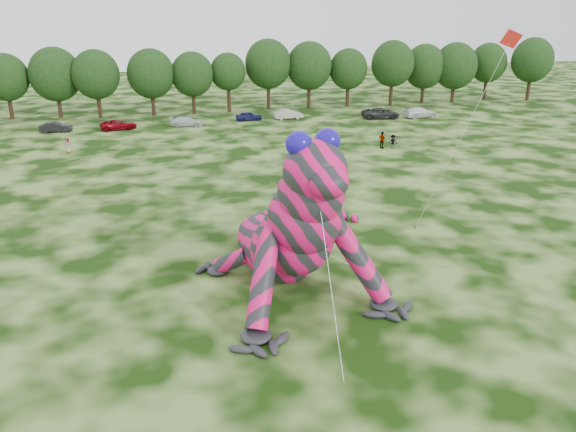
# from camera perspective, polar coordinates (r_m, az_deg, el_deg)

# --- Properties ---
(ground) EXTENTS (240.00, 240.00, 0.00)m
(ground) POSITION_cam_1_polar(r_m,az_deg,el_deg) (32.88, 6.37, -6.44)
(ground) COLOR #16330A
(ground) RESTS_ON ground
(inflatable_gecko) EXTENTS (19.53, 21.88, 9.53)m
(inflatable_gecko) POSITION_cam_1_polar(r_m,az_deg,el_deg) (31.46, -1.39, 1.84)
(inflatable_gecko) COLOR #E41063
(inflatable_gecko) RESTS_ON ground
(flying_kite) EXTENTS (3.90, 4.36, 14.12)m
(flying_kite) POSITION_cam_1_polar(r_m,az_deg,el_deg) (36.60, 21.05, 15.12)
(flying_kite) COLOR red
(flying_kite) RESTS_ON ground
(tree_4) EXTENTS (6.22, 5.60, 9.06)m
(tree_4) POSITION_cam_1_polar(r_m,az_deg,el_deg) (88.90, -26.64, 11.68)
(tree_4) COLOR black
(tree_4) RESTS_ON ground
(tree_5) EXTENTS (7.16, 6.44, 9.80)m
(tree_5) POSITION_cam_1_polar(r_m,az_deg,el_deg) (87.41, -22.48, 12.41)
(tree_5) COLOR black
(tree_5) RESTS_ON ground
(tree_6) EXTENTS (6.52, 5.86, 9.49)m
(tree_6) POSITION_cam_1_polar(r_m,az_deg,el_deg) (85.05, -18.84, 12.57)
(tree_6) COLOR black
(tree_6) RESTS_ON ground
(tree_7) EXTENTS (6.68, 6.01, 9.48)m
(tree_7) POSITION_cam_1_polar(r_m,az_deg,el_deg) (84.87, -13.70, 13.04)
(tree_7) COLOR black
(tree_7) RESTS_ON ground
(tree_8) EXTENTS (6.14, 5.53, 8.94)m
(tree_8) POSITION_cam_1_polar(r_m,az_deg,el_deg) (85.31, -9.65, 13.18)
(tree_8) COLOR black
(tree_8) RESTS_ON ground
(tree_9) EXTENTS (5.27, 4.74, 8.68)m
(tree_9) POSITION_cam_1_polar(r_m,az_deg,el_deg) (86.23, -6.07, 13.33)
(tree_9) COLOR black
(tree_9) RESTS_ON ground
(tree_10) EXTENTS (7.09, 6.38, 10.50)m
(tree_10) POSITION_cam_1_polar(r_m,az_deg,el_deg) (88.39, -2.02, 14.19)
(tree_10) COLOR black
(tree_10) RESTS_ON ground
(tree_11) EXTENTS (7.01, 6.31, 10.07)m
(tree_11) POSITION_cam_1_polar(r_m,az_deg,el_deg) (89.55, 2.17, 14.13)
(tree_11) COLOR black
(tree_11) RESTS_ON ground
(tree_12) EXTENTS (5.99, 5.39, 8.97)m
(tree_12) POSITION_cam_1_polar(r_m,az_deg,el_deg) (91.06, 6.13, 13.79)
(tree_12) COLOR black
(tree_12) RESTS_ON ground
(tree_13) EXTENTS (6.83, 6.15, 10.13)m
(tree_13) POSITION_cam_1_polar(r_m,az_deg,el_deg) (93.06, 10.54, 14.07)
(tree_13) COLOR black
(tree_13) RESTS_ON ground
(tree_14) EXTENTS (6.82, 6.14, 9.40)m
(tree_14) POSITION_cam_1_polar(r_m,az_deg,el_deg) (97.24, 13.65, 13.89)
(tree_14) COLOR black
(tree_14) RESTS_ON ground
(tree_15) EXTENTS (7.17, 6.45, 9.63)m
(tree_15) POSITION_cam_1_polar(r_m,az_deg,el_deg) (98.77, 16.58, 13.79)
(tree_15) COLOR black
(tree_15) RESTS_ON ground
(tree_16) EXTENTS (6.26, 5.63, 9.37)m
(tree_16) POSITION_cam_1_polar(r_m,az_deg,el_deg) (103.75, 19.58, 13.68)
(tree_16) COLOR black
(tree_16) RESTS_ON ground
(tree_17) EXTENTS (6.98, 6.28, 10.30)m
(tree_17) POSITION_cam_1_polar(r_m,az_deg,el_deg) (105.17, 23.47, 13.52)
(tree_17) COLOR black
(tree_17) RESTS_ON ground
(car_1) EXTENTS (3.96, 1.52, 1.29)m
(car_1) POSITION_cam_1_polar(r_m,az_deg,el_deg) (77.49, -22.53, 8.35)
(car_1) COLOR black
(car_1) RESTS_ON ground
(car_2) EXTENTS (4.96, 3.00, 1.29)m
(car_2) POSITION_cam_1_polar(r_m,az_deg,el_deg) (76.39, -16.85, 8.87)
(car_2) COLOR maroon
(car_2) RESTS_ON ground
(car_3) EXTENTS (4.52, 2.44, 1.24)m
(car_3) POSITION_cam_1_polar(r_m,az_deg,el_deg) (76.61, -10.27, 9.43)
(car_3) COLOR silver
(car_3) RESTS_ON ground
(car_4) EXTENTS (3.72, 1.61, 1.25)m
(car_4) POSITION_cam_1_polar(r_m,az_deg,el_deg) (79.54, -4.00, 10.10)
(car_4) COLOR #171852
(car_4) RESTS_ON ground
(car_5) EXTENTS (4.13, 1.63, 1.34)m
(car_5) POSITION_cam_1_polar(r_m,az_deg,el_deg) (80.48, 0.04, 10.30)
(car_5) COLOR #BBB5AC
(car_5) RESTS_ON ground
(car_6) EXTENTS (5.61, 3.01, 1.50)m
(car_6) POSITION_cam_1_polar(r_m,az_deg,el_deg) (81.92, 9.40, 10.27)
(car_6) COLOR #27272A
(car_6) RESTS_ON ground
(car_7) EXTENTS (5.35, 2.85, 1.48)m
(car_7) POSITION_cam_1_polar(r_m,az_deg,el_deg) (83.80, 13.25, 10.22)
(car_7) COLOR white
(car_7) RESTS_ON ground
(spectator_5) EXTENTS (1.74, 1.43, 1.87)m
(spectator_5) POSITION_cam_1_polar(r_m,az_deg,el_deg) (50.92, 0.23, 4.62)
(spectator_5) COLOR gray
(spectator_5) RESTS_ON ground
(spectator_4) EXTENTS (0.90, 0.74, 1.59)m
(spectator_4) POSITION_cam_1_polar(r_m,az_deg,el_deg) (65.65, -21.47, 6.68)
(spectator_4) COLOR gray
(spectator_4) RESTS_ON ground
(spectator_2) EXTENTS (1.13, 0.85, 1.56)m
(spectator_2) POSITION_cam_1_polar(r_m,az_deg,el_deg) (64.07, 10.60, 7.43)
(spectator_2) COLOR gray
(spectator_2) RESTS_ON ground
(spectator_3) EXTENTS (0.89, 1.20, 1.89)m
(spectator_3) POSITION_cam_1_polar(r_m,az_deg,el_deg) (63.91, 9.55, 7.61)
(spectator_3) COLOR gray
(spectator_3) RESTS_ON ground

